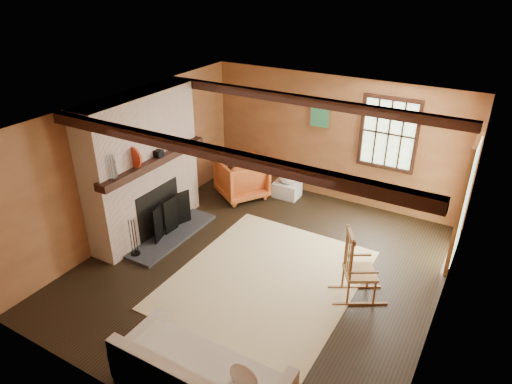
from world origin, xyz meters
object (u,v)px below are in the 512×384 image
Objects in this scene: armchair at (241,178)px; laundry_basket at (287,190)px; fireplace at (144,172)px; rocking_chair at (357,270)px.

laundry_basket is at bearing 151.11° from armchair.
fireplace is at bearing 12.40° from armchair.
laundry_basket is at bearing 57.22° from fireplace.
armchair is (0.70, 1.89, -0.70)m from fireplace.
rocking_chair is 1.20× the size of armchair.
laundry_basket is 0.57× the size of armchair.
rocking_chair reaches higher than laundry_basket.
fireplace reaches higher than rocking_chair.
fireplace reaches higher than armchair.
fireplace reaches higher than laundry_basket.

